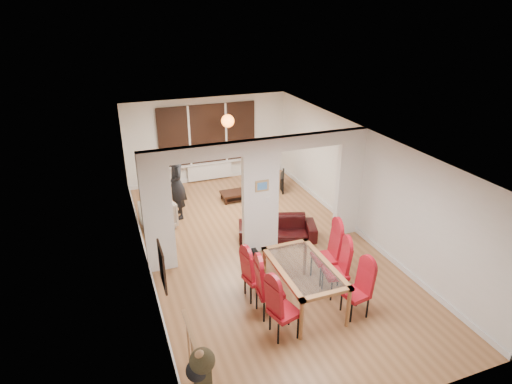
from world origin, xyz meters
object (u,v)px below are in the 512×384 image
dining_chair_la (284,308)px  dining_chair_lb (270,287)px  armchair (158,215)px  bottle (243,185)px  dining_chair_ra (356,290)px  sofa (277,228)px  television (280,181)px  dining_chair_rb (336,270)px  dining_chair_lc (256,274)px  dining_table (303,285)px  person (177,184)px  dining_chair_rc (326,254)px  coffee_table (240,195)px  bowl (247,189)px

dining_chair_la → dining_chair_lb: (-0.02, 0.58, 0.01)m
armchair → bottle: size_ratio=2.54×
dining_chair_ra → sofa: size_ratio=0.57×
dining_chair_lb → television: bearing=69.8°
dining_chair_rb → bottle: dining_chair_rb is taller
dining_chair_lc → television: size_ratio=1.17×
dining_table → person: (-1.46, 4.33, 0.52)m
dining_chair_rc → dining_chair_ra: bearing=-83.7°
coffee_table → bowl: bowl is taller
dining_table → dining_chair_rc: 0.93m
dining_chair_lb → sofa: size_ratio=0.62×
dining_chair_ra → person: person is taller
dining_chair_la → dining_chair_rb: bearing=11.8°
dining_chair_lc → dining_chair_rc: dining_chair_rc is taller
dining_chair_lb → dining_chair_rc: (1.42, 0.57, 0.03)m
person → television: bearing=101.5°
dining_chair_lc → coffee_table: size_ratio=0.95×
dining_chair_ra → dining_chair_la: bearing=171.6°
armchair → sofa: bearing=44.3°
bowl → dining_chair_lb: bearing=-104.6°
dining_chair_ra → dining_chair_rb: dining_chair_rb is taller
dining_chair_la → television: 6.20m
sofa → bottle: size_ratio=6.08×
person → bottle: (1.95, 0.53, -0.53)m
coffee_table → sofa: bearing=-87.2°
armchair → person: 0.92m
dining_chair_ra → armchair: dining_chair_ra is taller
bottle → armchair: bearing=-160.0°
armchair → television: 3.98m
dining_chair_rc → coffee_table: size_ratio=1.11×
person → dining_chair_la: bearing=7.3°
dining_chair_lb → armchair: (-1.37, 3.96, -0.21)m
bottle → dining_chair_lc: bearing=-105.7°
dining_table → person: 4.59m
dining_chair_lc → coffee_table: 4.47m
armchair → bowl: bearing=93.7°
dining_chair_lc → bottle: 4.54m
dining_chair_rc → person: size_ratio=0.64×
dining_chair_rc → bowl: 4.27m
sofa → armchair: size_ratio=2.39×
dining_chair_lc → television: dining_chair_lc is taller
dining_chair_lc → dining_chair_rb: bearing=-27.8°
dining_table → coffee_table: (0.38, 4.80, -0.29)m
television → dining_chair_rb: bearing=-167.1°
dining_chair_lb → sofa: 2.70m
dining_table → dining_chair_rc: bearing=35.6°
bottle → dining_chair_lb: bearing=-103.4°
dining_chair_rc → television: (1.01, 4.56, -0.34)m
bottle → dining_table: bearing=-95.7°
dining_chair_rc → sofa: size_ratio=0.65×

